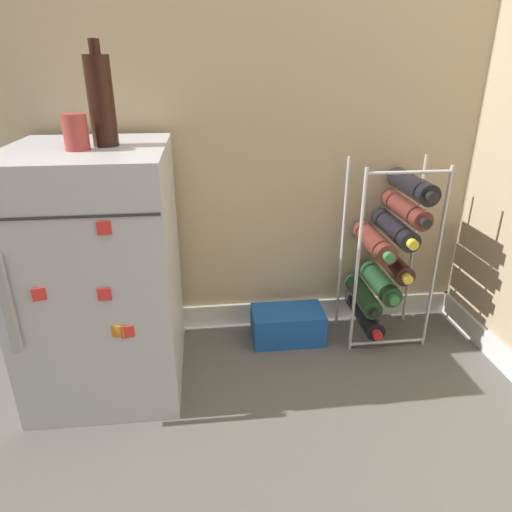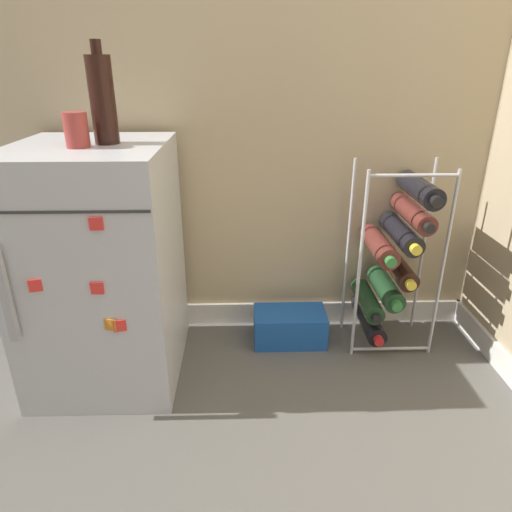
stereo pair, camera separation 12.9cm
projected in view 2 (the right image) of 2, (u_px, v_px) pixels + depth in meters
The scene contains 6 objects.
ground_plane at pixel (218, 408), 1.49m from camera, with size 14.00×14.00×0.00m, color #56544F.
mini_fridge at pixel (103, 266), 1.54m from camera, with size 0.47×0.55×0.81m.
wine_rack at pixel (392, 257), 1.71m from camera, with size 0.31×0.33×0.72m.
soda_box at pixel (290, 326), 1.82m from camera, with size 0.28×0.16×0.13m.
fridge_top_cup at pixel (76, 130), 1.31m from camera, with size 0.07×0.07×0.10m.
fridge_top_bottle at pixel (102, 99), 1.34m from camera, with size 0.07×0.07×0.29m.
Camera 2 is at (0.09, -1.18, 1.04)m, focal length 32.00 mm.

